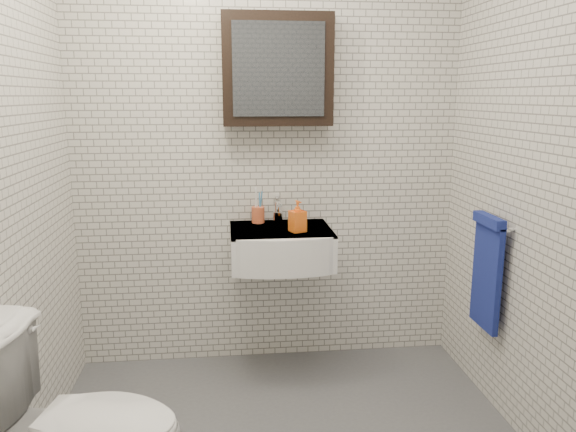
{
  "coord_description": "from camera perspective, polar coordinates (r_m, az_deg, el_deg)",
  "views": [
    {
      "loc": [
        -0.24,
        -2.2,
        1.56
      ],
      "look_at": [
        0.05,
        0.45,
        0.99
      ],
      "focal_mm": 35.0,
      "sensor_mm": 36.0,
      "label": 1
    }
  ],
  "objects": [
    {
      "name": "soap_bottle",
      "position": [
        2.99,
        0.98,
        -0.02
      ],
      "size": [
        0.1,
        0.1,
        0.17
      ],
      "primitive_type": "imported",
      "rotation": [
        0.0,
        0.0,
        0.38
      ],
      "color": "orange",
      "rests_on": "washbasin"
    },
    {
      "name": "faucet",
      "position": [
        3.21,
        -1.03,
        0.53
      ],
      "size": [
        0.06,
        0.2,
        0.15
      ],
      "color": "silver",
      "rests_on": "washbasin"
    },
    {
      "name": "mirror_cabinet",
      "position": [
        3.15,
        -1.07,
        14.62
      ],
      "size": [
        0.6,
        0.15,
        0.6
      ],
      "color": "black",
      "rests_on": "room_shell"
    },
    {
      "name": "towel_rail",
      "position": [
        2.98,
        19.58,
        -4.94
      ],
      "size": [
        0.09,
        0.3,
        0.58
      ],
      "color": "silver",
      "rests_on": "room_shell"
    },
    {
      "name": "washbasin",
      "position": [
        3.06,
        -0.67,
        -3.16
      ],
      "size": [
        0.55,
        0.5,
        0.2
      ],
      "color": "white",
      "rests_on": "room_shell"
    },
    {
      "name": "toilet",
      "position": [
        2.26,
        -20.94,
        -19.84
      ],
      "size": [
        0.85,
        0.6,
        0.79
      ],
      "primitive_type": "imported",
      "rotation": [
        0.0,
        0.0,
        1.36
      ],
      "color": "white",
      "rests_on": "ground"
    },
    {
      "name": "toothbrush_cup",
      "position": [
        3.21,
        -3.06,
        0.22
      ],
      "size": [
        0.08,
        0.08,
        0.2
      ],
      "rotation": [
        0.0,
        0.0,
        -0.09
      ],
      "color": "#CB5732",
      "rests_on": "washbasin"
    },
    {
      "name": "room_shell",
      "position": [
        2.22,
        -0.09,
        9.62
      ],
      "size": [
        2.22,
        2.02,
        2.51
      ],
      "color": "silver",
      "rests_on": "ground"
    }
  ]
}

